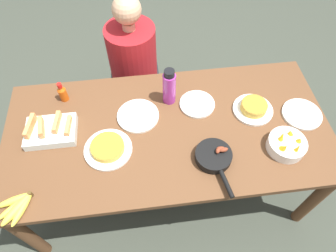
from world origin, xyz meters
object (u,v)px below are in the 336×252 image
at_px(frittata_plate_side, 108,148).
at_px(empty_plate_near_front, 138,116).
at_px(frittata_plate_center, 253,108).
at_px(person_figure, 135,76).
at_px(hot_sauce_bottle, 62,93).
at_px(empty_plate_far_left, 302,114).
at_px(water_bottle, 169,87).
at_px(skillet, 214,157).
at_px(fruit_bowl_mango, 287,145).
at_px(banana_bunch, 17,206).
at_px(empty_plate_far_right, 197,104).
at_px(melon_tray, 50,130).

height_order(frittata_plate_side, empty_plate_near_front, frittata_plate_side).
xyz_separation_m(frittata_plate_center, frittata_plate_side, (-0.86, -0.17, -0.00)).
bearing_deg(person_figure, frittata_plate_center, -42.72).
bearing_deg(hot_sauce_bottle, empty_plate_far_left, -12.26).
relative_size(empty_plate_far_left, water_bottle, 0.94).
relative_size(frittata_plate_side, empty_plate_far_left, 1.13).
bearing_deg(skillet, fruit_bowl_mango, 83.28).
distance_m(banana_bunch, skillet, 1.00).
relative_size(skillet, hot_sauce_bottle, 2.52).
height_order(empty_plate_far_right, water_bottle, water_bottle).
bearing_deg(person_figure, empty_plate_far_left, -36.14).
distance_m(banana_bunch, frittata_plate_side, 0.51).
distance_m(banana_bunch, hot_sauce_bottle, 0.69).
xyz_separation_m(hot_sauce_bottle, person_figure, (0.43, 0.40, -0.32)).
distance_m(empty_plate_far_left, hot_sauce_bottle, 1.43).
relative_size(melon_tray, person_figure, 0.25).
relative_size(banana_bunch, melon_tray, 0.65).
bearing_deg(empty_plate_near_front, skillet, -41.47).
bearing_deg(frittata_plate_center, skillet, -135.62).
bearing_deg(empty_plate_far_left, frittata_plate_side, -175.11).
relative_size(frittata_plate_center, empty_plate_near_front, 0.96).
relative_size(empty_plate_far_left, hot_sauce_bottle, 1.71).
xyz_separation_m(empty_plate_far_left, person_figure, (-0.96, 0.70, -0.27)).
distance_m(frittata_plate_side, empty_plate_near_front, 0.27).
bearing_deg(skillet, person_figure, -167.10).
distance_m(empty_plate_far_right, person_figure, 0.71).
distance_m(skillet, person_figure, 1.04).
bearing_deg(melon_tray, banana_bunch, -106.17).
bearing_deg(empty_plate_near_front, frittata_plate_center, -3.40).
distance_m(melon_tray, frittata_plate_center, 1.17).
relative_size(fruit_bowl_mango, water_bottle, 0.83).
relative_size(skillet, empty_plate_far_left, 1.48).
relative_size(frittata_plate_center, water_bottle, 0.96).
xyz_separation_m(melon_tray, empty_plate_far_left, (1.45, -0.05, -0.02)).
distance_m(empty_plate_far_right, hot_sauce_bottle, 0.81).
xyz_separation_m(melon_tray, skillet, (0.87, -0.28, -0.00)).
distance_m(frittata_plate_side, fruit_bowl_mango, 0.96).
bearing_deg(empty_plate_near_front, person_figure, 90.40).
bearing_deg(water_bottle, empty_plate_near_front, -152.31).
distance_m(frittata_plate_side, empty_plate_far_right, 0.59).
bearing_deg(person_figure, water_bottle, -67.51).
xyz_separation_m(empty_plate_far_left, empty_plate_far_right, (-0.60, 0.15, 0.00)).
bearing_deg(water_bottle, melon_tray, -166.68).
relative_size(melon_tray, empty_plate_far_left, 1.20).
bearing_deg(banana_bunch, frittata_plate_center, 18.61).
height_order(melon_tray, hot_sauce_bottle, hot_sauce_bottle).
bearing_deg(empty_plate_far_right, hot_sauce_bottle, 169.39).
distance_m(skillet, water_bottle, 0.48).
height_order(melon_tray, fruit_bowl_mango, fruit_bowl_mango).
bearing_deg(empty_plate_far_left, frittata_plate_center, 165.81).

